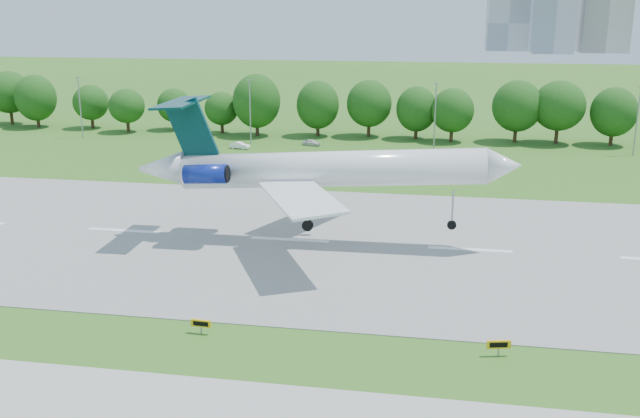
% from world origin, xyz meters
% --- Properties ---
extents(ground, '(600.00, 600.00, 0.00)m').
position_xyz_m(ground, '(0.00, 0.00, 0.00)').
color(ground, '#286019').
rests_on(ground, ground).
extents(runway, '(400.00, 45.00, 0.08)m').
position_xyz_m(runway, '(0.00, 25.00, 0.04)').
color(runway, gray).
rests_on(runway, ground).
extents(tree_line, '(288.40, 8.40, 10.40)m').
position_xyz_m(tree_line, '(0.00, 92.00, 6.19)').
color(tree_line, '#382314').
rests_on(tree_line, ground).
extents(light_poles, '(175.90, 0.25, 12.19)m').
position_xyz_m(light_poles, '(-2.50, 82.00, 6.34)').
color(light_poles, gray).
rests_on(light_poles, ground).
extents(airliner, '(42.25, 30.80, 13.95)m').
position_xyz_m(airliner, '(2.58, 24.94, 8.51)').
color(airliner, white).
rests_on(airliner, ground).
extents(taxi_sign_centre, '(1.72, 0.33, 1.20)m').
position_xyz_m(taxi_sign_centre, '(-2.03, 0.39, 0.89)').
color(taxi_sign_centre, gray).
rests_on(taxi_sign_centre, ground).
extents(taxi_sign_right, '(1.83, 0.60, 1.29)m').
position_xyz_m(taxi_sign_right, '(21.40, 0.55, 0.95)').
color(taxi_sign_right, gray).
rests_on(taxi_sign_right, ground).
extents(service_vehicle_a, '(3.92, 1.94, 1.23)m').
position_xyz_m(service_vehicle_a, '(-20.62, 76.28, 0.62)').
color(service_vehicle_a, white).
rests_on(service_vehicle_a, ground).
extents(service_vehicle_b, '(3.75, 2.39, 1.19)m').
position_xyz_m(service_vehicle_b, '(-8.01, 81.63, 0.59)').
color(service_vehicle_b, silver).
rests_on(service_vehicle_b, ground).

